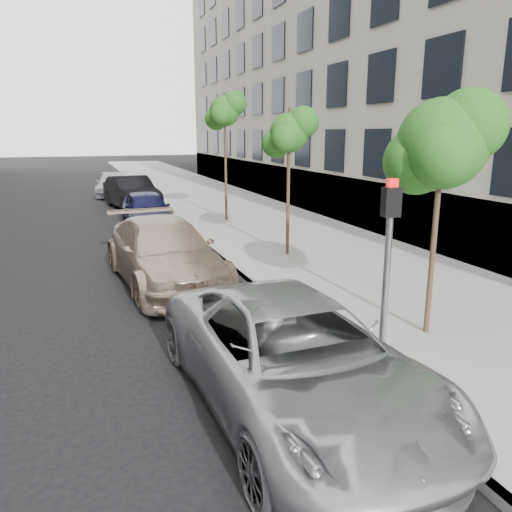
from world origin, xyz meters
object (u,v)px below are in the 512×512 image
tree_near (444,143)px  tree_far (225,111)px  sedan_rear (113,185)px  sedan_blue (146,209)px  suv (164,252)px  sedan_black (132,193)px  signal_pole (388,255)px  tree_mid (290,133)px  minivan (294,357)px

tree_near → tree_far: size_ratio=0.83×
sedan_rear → sedan_blue: bearing=-80.3°
suv → sedan_black: sedan_black is taller
tree_near → signal_pole: 2.57m
signal_pole → tree_far: bearing=91.2°
tree_far → sedan_rear: tree_far is taller
tree_far → suv: (-3.97, -7.84, -3.75)m
tree_mid → suv: size_ratio=0.78×
tree_near → sedan_rear: size_ratio=0.95×
signal_pole → suv: signal_pole is taller
tree_near → suv: size_ratio=0.78×
tree_near → sedan_rear: bearing=98.9°
minivan → sedan_rear: (-0.48, 25.62, -0.11)m
sedan_black → minivan: bearing=-99.9°
suv → sedan_rear: (0.16, 19.08, -0.15)m
tree_mid → sedan_rear: size_ratio=0.95×
tree_far → signal_pole: tree_far is taller
sedan_blue → sedan_rear: (-0.48, 11.13, -0.07)m
signal_pole → sedan_blue: signal_pole is taller
signal_pole → suv: size_ratio=0.54×
minivan → suv: bearing=93.4°
signal_pole → sedan_blue: (-1.59, 14.21, -1.27)m
minivan → suv: suv is taller
tree_near → minivan: (-3.33, -1.38, -2.78)m
tree_far → suv: size_ratio=0.94×
tree_near → signal_pole: bearing=-147.8°
sedan_rear → tree_mid: bearing=-70.7°
tree_mid → signal_pole: 7.98m
tree_near → signal_pole: tree_near is taller
tree_mid → suv: 5.10m
sedan_black → tree_far: bearing=-68.2°
signal_pole → sedan_rear: bearing=102.9°
tree_near → signal_pole: size_ratio=1.46×
signal_pole → minivan: bearing=-161.7°
tree_far → signal_pole: size_ratio=1.76×
sedan_blue → tree_near: bearing=-75.6°
minivan → suv: size_ratio=1.00×
signal_pole → sedan_rear: signal_pole is taller
tree_mid → tree_far: size_ratio=0.83×
tree_near → sedan_black: (-3.33, 18.41, -2.74)m
suv → sedan_rear: size_ratio=1.22×
sedan_black → sedan_rear: (-0.48, 5.83, -0.15)m
signal_pole → sedan_blue: size_ratio=0.69×
tree_far → suv: 9.56m
suv → sedan_blue: 7.98m
sedan_black → suv: bearing=-102.6°
tree_mid → tree_near: bearing=-90.0°
tree_far → sedan_black: tree_far is taller
tree_far → minivan: (-3.33, -14.38, -3.78)m
signal_pole → sedan_blue: bearing=104.6°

